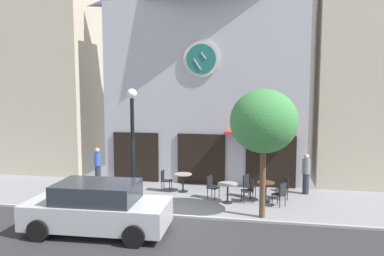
% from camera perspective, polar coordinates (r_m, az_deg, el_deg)
% --- Properties ---
extents(ground_plane, '(27.82, 10.87, 0.13)m').
position_cam_1_polar(ground_plane, '(12.76, -5.61, -14.22)').
color(ground_plane, gray).
extents(clock_building, '(9.29, 3.34, 10.36)m').
position_cam_1_polar(clock_building, '(18.18, 1.98, 9.09)').
color(clock_building, '#B2B2BC').
rests_on(clock_building, ground_plane).
extents(neighbor_building_left, '(5.02, 4.22, 12.60)m').
position_cam_1_polar(neighbor_building_left, '(22.19, -20.42, 10.64)').
color(neighbor_building_left, beige).
rests_on(neighbor_building_left, ground_plane).
extents(street_lamp, '(0.36, 0.36, 4.36)m').
position_cam_1_polar(street_lamp, '(14.04, -8.84, -2.94)').
color(street_lamp, black).
rests_on(street_lamp, ground_plane).
extents(street_tree, '(2.25, 2.03, 4.35)m').
position_cam_1_polar(street_tree, '(12.87, 10.67, 0.92)').
color(street_tree, brown).
rests_on(street_tree, ground_plane).
extents(cafe_table_center, '(0.62, 0.62, 0.73)m').
position_cam_1_polar(cafe_table_center, '(15.62, -11.12, -8.55)').
color(cafe_table_center, black).
rests_on(cafe_table_center, ground_plane).
extents(cafe_table_near_door, '(0.75, 0.75, 0.77)m').
position_cam_1_polar(cafe_table_near_door, '(16.23, -1.35, -7.58)').
color(cafe_table_near_door, black).
rests_on(cafe_table_near_door, ground_plane).
extents(cafe_table_leftmost, '(0.77, 0.77, 0.75)m').
position_cam_1_polar(cafe_table_leftmost, '(14.79, 5.34, -8.99)').
color(cafe_table_leftmost, black).
rests_on(cafe_table_leftmost, ground_plane).
extents(cafe_table_near_curb, '(0.68, 0.68, 0.76)m').
position_cam_1_polar(cafe_table_near_curb, '(15.18, 10.95, -8.80)').
color(cafe_table_near_curb, black).
rests_on(cafe_table_near_curb, ground_plane).
extents(cafe_chair_by_entrance, '(0.57, 0.57, 0.90)m').
position_cam_1_polar(cafe_chair_by_entrance, '(15.13, -13.59, -8.90)').
color(cafe_chair_by_entrance, black).
rests_on(cafe_chair_by_entrance, ground_plane).
extents(cafe_chair_facing_wall, '(0.56, 0.56, 0.90)m').
position_cam_1_polar(cafe_chair_facing_wall, '(14.65, 13.11, -9.39)').
color(cafe_chair_facing_wall, black).
rests_on(cafe_chair_facing_wall, ground_plane).
extents(cafe_chair_facing_street, '(0.49, 0.49, 0.90)m').
position_cam_1_polar(cafe_chair_facing_street, '(16.18, -8.83, -7.82)').
color(cafe_chair_facing_street, black).
rests_on(cafe_chair_facing_street, ground_plane).
extents(cafe_chair_right_end, '(0.52, 0.52, 0.90)m').
position_cam_1_polar(cafe_chair_right_end, '(14.98, 8.54, -8.95)').
color(cafe_chair_right_end, black).
rests_on(cafe_chair_right_end, ground_plane).
extents(cafe_chair_curbside, '(0.50, 0.50, 0.90)m').
position_cam_1_polar(cafe_chair_curbside, '(15.63, 13.57, -8.41)').
color(cafe_chair_curbside, black).
rests_on(cafe_chair_curbside, ground_plane).
extents(cafe_chair_outer, '(0.41, 0.41, 0.90)m').
position_cam_1_polar(cafe_chair_outer, '(16.39, -4.08, -7.57)').
color(cafe_chair_outer, black).
rests_on(cafe_chair_outer, ground_plane).
extents(cafe_chair_corner, '(0.53, 0.53, 0.90)m').
position_cam_1_polar(cafe_chair_corner, '(15.32, 2.94, -8.54)').
color(cafe_chair_corner, black).
rests_on(cafe_chair_corner, ground_plane).
extents(cafe_chair_near_lamp, '(0.55, 0.55, 0.90)m').
position_cam_1_polar(cafe_chair_near_lamp, '(15.64, 8.35, -8.30)').
color(cafe_chair_near_lamp, black).
rests_on(cafe_chair_near_lamp, ground_plane).
extents(pedestrian_grey, '(0.45, 0.45, 1.67)m').
position_cam_1_polar(pedestrian_grey, '(16.55, 16.67, -6.51)').
color(pedestrian_grey, '#2D2D38').
rests_on(pedestrian_grey, ground_plane).
extents(pedestrian_blue, '(0.33, 0.33, 1.67)m').
position_cam_1_polar(pedestrian_blue, '(17.96, -13.90, -5.44)').
color(pedestrian_blue, '#2D2D38').
rests_on(pedestrian_blue, ground_plane).
extents(parked_car_silver, '(4.35, 2.13, 1.55)m').
position_cam_1_polar(parked_car_silver, '(12.15, -13.94, -11.52)').
color(parked_car_silver, '#B7BABF').
rests_on(parked_car_silver, ground_plane).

